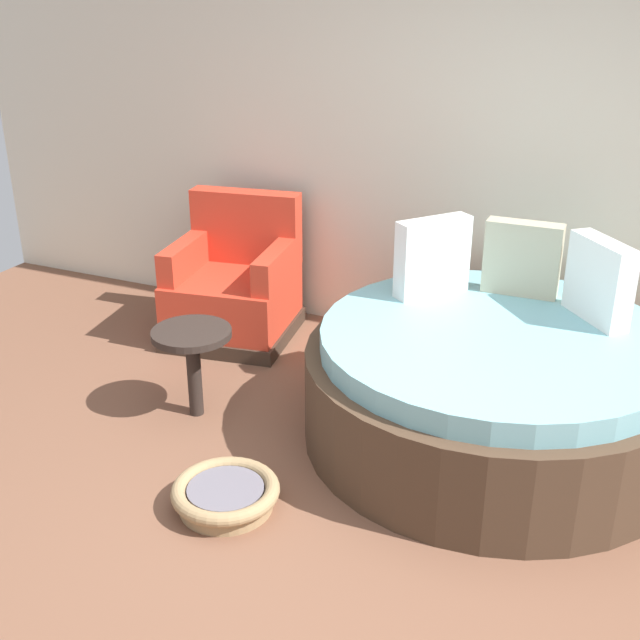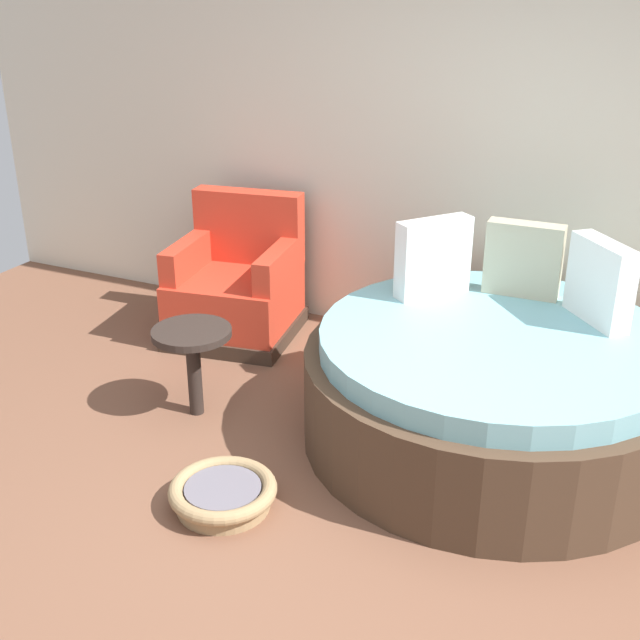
% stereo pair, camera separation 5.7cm
% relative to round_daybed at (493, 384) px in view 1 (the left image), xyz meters
% --- Properties ---
extents(ground_plane, '(8.00, 8.00, 0.02)m').
position_rel_round_daybed_xyz_m(ground_plane, '(-0.32, -1.21, -0.33)').
color(ground_plane, brown).
extents(back_wall, '(8.00, 0.12, 2.97)m').
position_rel_round_daybed_xyz_m(back_wall, '(-0.32, 1.18, 1.17)').
color(back_wall, silver).
rests_on(back_wall, ground_plane).
extents(round_daybed, '(1.98, 1.98, 1.07)m').
position_rel_round_daybed_xyz_m(round_daybed, '(0.00, 0.00, 0.00)').
color(round_daybed, '#473323').
rests_on(round_daybed, ground_plane).
extents(red_armchair, '(0.91, 0.91, 0.94)m').
position_rel_round_daybed_xyz_m(red_armchair, '(-1.92, 0.62, 0.01)').
color(red_armchair, '#38281E').
rests_on(red_armchair, ground_plane).
extents(pet_basket, '(0.51, 0.51, 0.13)m').
position_rel_round_daybed_xyz_m(pet_basket, '(-0.98, -1.13, -0.25)').
color(pet_basket, '#9E7F56').
rests_on(pet_basket, ground_plane).
extents(side_table, '(0.44, 0.44, 0.52)m').
position_rel_round_daybed_xyz_m(side_table, '(-1.57, -0.44, 0.11)').
color(side_table, '#2D231E').
rests_on(side_table, ground_plane).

